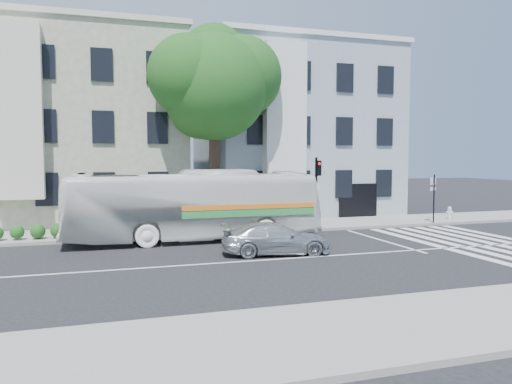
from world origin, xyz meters
name	(u,v)px	position (x,y,z in m)	size (l,w,h in m)	color
ground	(266,260)	(0.00, 0.00, 0.00)	(120.00, 120.00, 0.00)	black
sidewalk_far	(217,229)	(0.00, 8.00, 0.07)	(80.00, 4.00, 0.15)	gray
sidewalk_near	(384,328)	(0.00, -8.00, 0.07)	(80.00, 4.00, 0.15)	gray
building_left	(78,130)	(-7.00, 15.00, 5.50)	(12.00, 10.00, 11.00)	gray
building_right	(292,133)	(7.00, 15.00, 5.50)	(12.00, 10.00, 11.00)	#8B9AA6
street_tree	(214,81)	(0.06, 8.74, 7.83)	(7.30, 5.90, 11.10)	#2D2116
bus	(194,205)	(-1.75, 5.20, 1.63)	(11.67, 2.73, 3.25)	white
sedan	(276,239)	(0.74, 0.96, 0.62)	(4.30, 1.75, 1.25)	silver
hedge	(97,229)	(-5.99, 6.80, 0.50)	(8.50, 0.84, 0.70)	#2C6721
traffic_signal	(317,184)	(4.78, 5.94, 2.47)	(0.40, 0.52, 3.82)	black
fire_hydrant	(450,213)	(14.00, 7.21, 0.54)	(0.42, 0.24, 0.75)	beige
far_sign_pole	(434,192)	(12.02, 6.14, 1.86)	(0.47, 0.24, 2.72)	black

